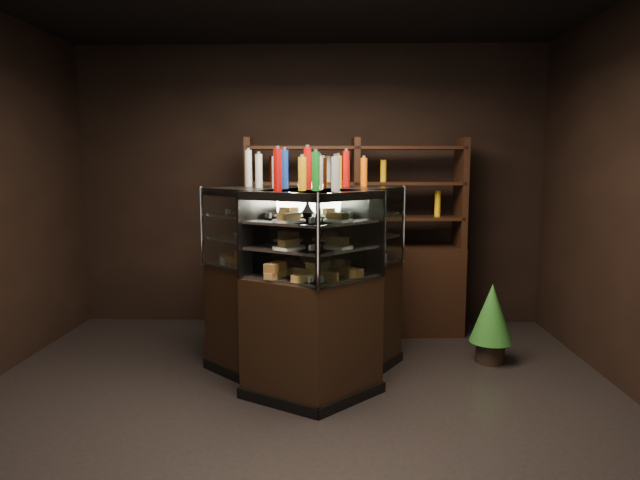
# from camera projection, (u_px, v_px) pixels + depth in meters

# --- Properties ---
(ground) EXTENTS (5.00, 5.00, 0.00)m
(ground) POSITION_uv_depth(u_px,v_px,m) (294.00, 420.00, 3.91)
(ground) COLOR black
(ground) RESTS_ON ground
(room_shell) EXTENTS (5.02, 5.02, 3.01)m
(room_shell) POSITION_uv_depth(u_px,v_px,m) (292.00, 133.00, 3.65)
(room_shell) COLOR black
(room_shell) RESTS_ON ground
(display_case) EXTENTS (1.74, 1.59, 1.56)m
(display_case) POSITION_uv_depth(u_px,v_px,m) (308.00, 317.00, 4.59)
(display_case) COLOR black
(display_case) RESTS_ON ground
(food_display) EXTENTS (1.26, 1.21, 0.47)m
(food_display) POSITION_uv_depth(u_px,v_px,m) (308.00, 241.00, 4.50)
(food_display) COLOR #BE9144
(food_display) RESTS_ON display_case
(bottles_top) EXTENTS (1.08, 1.07, 0.30)m
(bottles_top) POSITION_uv_depth(u_px,v_px,m) (308.00, 171.00, 4.44)
(bottles_top) COLOR #D8590A
(bottles_top) RESTS_ON display_case
(potted_conifer) EXTENTS (0.37, 0.37, 0.80)m
(potted_conifer) POSITION_uv_depth(u_px,v_px,m) (492.00, 312.00, 4.99)
(potted_conifer) COLOR black
(potted_conifer) RESTS_ON ground
(back_shelving) EXTENTS (2.21, 0.53, 2.00)m
(back_shelving) POSITION_uv_depth(u_px,v_px,m) (355.00, 275.00, 5.85)
(back_shelving) COLOR black
(back_shelving) RESTS_ON ground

